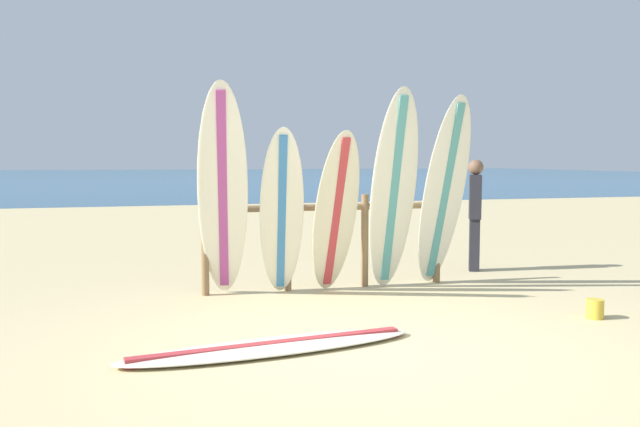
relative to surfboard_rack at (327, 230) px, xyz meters
name	(u,v)px	position (x,y,z in m)	size (l,w,h in m)	color
ground_plane	(370,351)	(-0.42, -2.63, -0.72)	(120.00, 120.00, 0.00)	#CCB784
ocean_water	(151,176)	(-0.42, 55.37, -0.72)	(120.00, 80.00, 0.01)	#1E5984
surfboard_rack	(327,230)	(0.00, 0.00, 0.00)	(3.04, 0.09, 1.15)	olive
surfboard_leaning_far_left	(223,194)	(-1.31, -0.37, 0.48)	(0.71, 1.16, 2.40)	white
surfboard_leaning_left	(282,214)	(-0.66, -0.44, 0.25)	(0.64, 0.98, 1.93)	silver
surfboard_leaning_center_left	(336,213)	(-0.01, -0.39, 0.24)	(0.56, 0.78, 1.91)	beige
surfboard_leaning_center	(393,191)	(0.70, -0.40, 0.48)	(0.58, 0.76, 2.40)	silver
surfboard_leaning_center_right	(444,193)	(1.40, -0.32, 0.45)	(0.62, 0.83, 2.34)	white
surfboard_lying_on_sand	(271,347)	(-1.20, -2.40, -0.68)	(2.60, 0.84, 0.08)	silver
beachgoer_standing	(475,210)	(2.38, 0.66, 0.15)	(0.25, 0.30, 1.57)	#26262D
small_boat_offshore	(223,182)	(2.90, 30.55, -0.46)	(1.98, 2.47, 0.71)	#B22D28
sand_bucket	(595,309)	(2.12, -2.20, -0.62)	(0.17, 0.17, 0.19)	gold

